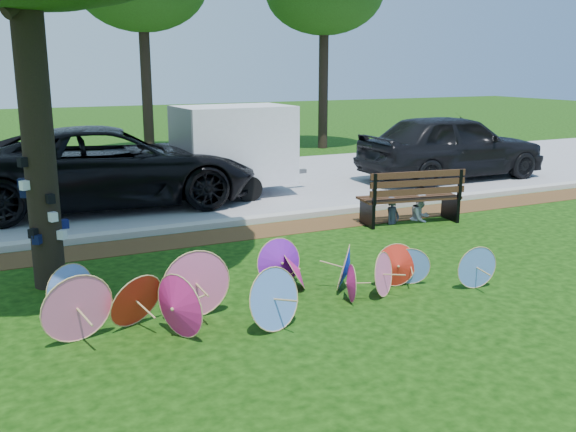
% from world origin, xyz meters
% --- Properties ---
extents(ground, '(90.00, 90.00, 0.00)m').
position_xyz_m(ground, '(0.00, 0.00, 0.00)').
color(ground, black).
rests_on(ground, ground).
extents(mulch_strip, '(90.00, 1.00, 0.01)m').
position_xyz_m(mulch_strip, '(0.00, 4.50, 0.01)').
color(mulch_strip, '#472D16').
rests_on(mulch_strip, ground).
extents(curb, '(90.00, 0.30, 0.12)m').
position_xyz_m(curb, '(0.00, 5.20, 0.06)').
color(curb, '#B7B5AD').
rests_on(curb, ground).
extents(street, '(90.00, 8.00, 0.01)m').
position_xyz_m(street, '(0.00, 9.35, 0.01)').
color(street, gray).
rests_on(street, ground).
extents(parasol_pile, '(6.21, 1.94, 0.90)m').
position_xyz_m(parasol_pile, '(-0.68, 0.77, 0.37)').
color(parasol_pile, red).
rests_on(parasol_pile, ground).
extents(black_van, '(6.71, 3.47, 1.81)m').
position_xyz_m(black_van, '(-1.02, 8.07, 0.90)').
color(black_van, black).
rests_on(black_van, ground).
extents(dark_pickup, '(5.46, 2.26, 1.85)m').
position_xyz_m(dark_pickup, '(8.30, 7.61, 0.92)').
color(dark_pickup, black).
rests_on(dark_pickup, ground).
extents(cargo_trailer, '(2.75, 1.80, 2.48)m').
position_xyz_m(cargo_trailer, '(1.96, 8.05, 1.24)').
color(cargo_trailer, white).
rests_on(cargo_trailer, ground).
extents(park_bench, '(2.20, 1.12, 1.09)m').
position_xyz_m(park_bench, '(4.13, 3.88, 0.55)').
color(park_bench, black).
rests_on(park_bench, ground).
extents(person_left, '(0.46, 0.39, 1.06)m').
position_xyz_m(person_left, '(3.78, 3.93, 0.53)').
color(person_left, '#363B4A').
rests_on(person_left, ground).
extents(person_right, '(0.66, 0.58, 1.12)m').
position_xyz_m(person_right, '(4.48, 3.93, 0.56)').
color(person_right, silver).
rests_on(person_right, ground).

